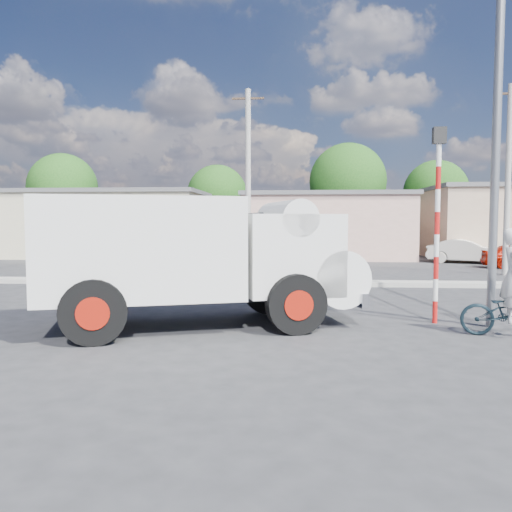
# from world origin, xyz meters

# --- Properties ---
(ground_plane) EXTENTS (120.00, 120.00, 0.00)m
(ground_plane) POSITION_xyz_m (0.00, 0.00, 0.00)
(ground_plane) COLOR #2A2A2D
(ground_plane) RESTS_ON ground
(median) EXTENTS (40.00, 0.80, 0.16)m
(median) POSITION_xyz_m (0.00, 8.00, 0.08)
(median) COLOR #99968E
(median) RESTS_ON ground
(truck) EXTENTS (7.15, 4.33, 2.78)m
(truck) POSITION_xyz_m (-1.94, 0.76, 1.54)
(truck) COLOR black
(truck) RESTS_ON ground
(bicycle) EXTENTS (2.00, 1.08, 1.00)m
(bicycle) POSITION_xyz_m (4.32, 0.20, 0.50)
(bicycle) COLOR black
(bicycle) RESTS_ON ground
(car_cream) EXTENTS (4.20, 2.71, 1.31)m
(car_cream) POSITION_xyz_m (9.37, 18.13, 0.65)
(car_cream) COLOR beige
(car_cream) RESTS_ON ground
(traffic_pole) EXTENTS (0.28, 0.18, 4.36)m
(traffic_pole) POSITION_xyz_m (3.20, 1.50, 2.59)
(traffic_pole) COLOR red
(traffic_pole) RESTS_ON ground
(streetlight) EXTENTS (2.34, 0.22, 9.00)m
(streetlight) POSITION_xyz_m (4.14, 1.20, 4.96)
(streetlight) COLOR slate
(streetlight) RESTS_ON ground
(building_row) EXTENTS (37.80, 7.30, 4.44)m
(building_row) POSITION_xyz_m (1.10, 22.00, 2.13)
(building_row) COLOR beige
(building_row) RESTS_ON ground
(tree_row) EXTENTS (43.62, 7.43, 8.42)m
(tree_row) POSITION_xyz_m (3.76, 28.45, 4.99)
(tree_row) COLOR #38281E
(tree_row) RESTS_ON ground
(utility_poles) EXTENTS (35.40, 0.24, 8.00)m
(utility_poles) POSITION_xyz_m (3.25, 12.00, 4.07)
(utility_poles) COLOR #99968E
(utility_poles) RESTS_ON ground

